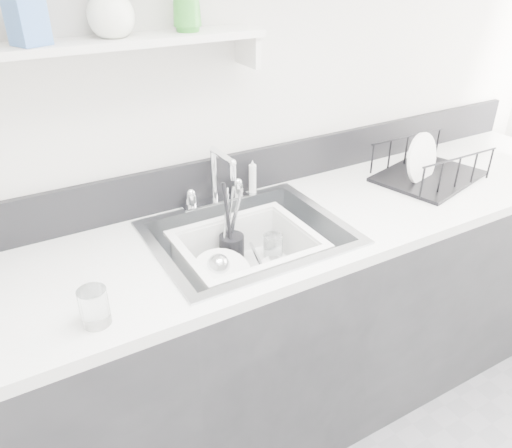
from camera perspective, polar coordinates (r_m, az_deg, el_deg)
counter_run at (r=1.94m, az=-0.76°, el=-12.89°), size 3.20×0.62×0.92m
backsplash at (r=1.86m, az=-5.36°, el=5.09°), size 3.20×0.02×0.16m
sink at (r=1.71m, az=-0.84°, el=-3.67°), size 0.64×0.52×0.20m
faucet at (r=1.83m, az=-4.62°, el=3.95°), size 0.26×0.18×0.23m
side_sprayer at (r=1.90m, az=-0.40°, el=5.37°), size 0.03×0.03×0.14m
wall_shelf at (r=1.54m, az=-17.63°, el=18.77°), size 1.00×0.16×0.12m
wash_tub at (r=1.67m, az=-1.01°, el=-4.13°), size 0.52×0.45×0.17m
plate_stack at (r=1.67m, az=-3.65°, el=-6.29°), size 0.24×0.23×0.09m
utensil_cup at (r=1.76m, az=-2.80°, el=-2.69°), size 0.09×0.09×0.29m
ladle at (r=1.68m, az=-1.69°, el=-5.11°), size 0.33×0.21×0.09m
tumbler_in_tub at (r=1.78m, az=1.96°, el=-2.71°), size 0.08×0.08×0.10m
tumbler_counter at (r=1.33m, az=-18.00°, el=-9.01°), size 0.09×0.09×0.10m
dish_rack at (r=2.16m, az=19.32°, el=6.79°), size 0.49×0.41×0.15m
bowl_small at (r=1.74m, az=2.20°, el=-4.96°), size 0.10×0.10×0.03m
soap_bottle_b at (r=1.49m, az=-24.96°, el=21.46°), size 0.11×0.11×0.18m
soap_bottle_c at (r=1.55m, az=-16.41°, el=22.87°), size 0.13×0.13×0.17m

